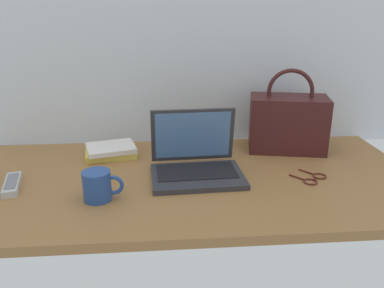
% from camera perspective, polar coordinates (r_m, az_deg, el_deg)
% --- Properties ---
extents(desk, '(1.60, 0.76, 0.03)m').
position_cam_1_polar(desk, '(1.37, -0.71, -5.35)').
color(desk, olive).
rests_on(desk, ground).
extents(laptop, '(0.32, 0.27, 0.22)m').
position_cam_1_polar(laptop, '(1.37, 0.54, -2.56)').
color(laptop, '#2D2D33').
rests_on(laptop, desk).
extents(coffee_mug, '(0.12, 0.09, 0.09)m').
position_cam_1_polar(coffee_mug, '(1.22, -13.47, -5.90)').
color(coffee_mug, '#26478C').
rests_on(coffee_mug, desk).
extents(remote_control_near, '(0.08, 0.17, 0.02)m').
position_cam_1_polar(remote_control_near, '(1.41, -24.65, -5.33)').
color(remote_control_near, '#B7B7B7').
rests_on(remote_control_near, desk).
extents(eyeglasses, '(0.14, 0.14, 0.01)m').
position_cam_1_polar(eyeglasses, '(1.40, 17.28, -4.79)').
color(eyeglasses, '#591E19').
rests_on(eyeglasses, desk).
extents(handbag, '(0.33, 0.22, 0.33)m').
position_cam_1_polar(handbag, '(1.62, 13.73, 3.08)').
color(handbag, '#3F1919').
rests_on(handbag, desk).
extents(book_stack, '(0.21, 0.18, 0.04)m').
position_cam_1_polar(book_stack, '(1.56, -11.64, -0.99)').
color(book_stack, '#D8BF4C').
rests_on(book_stack, desk).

